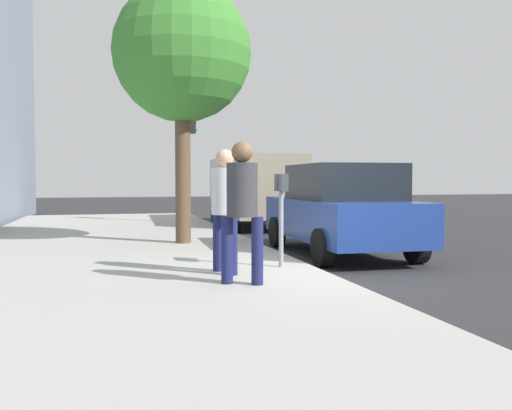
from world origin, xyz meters
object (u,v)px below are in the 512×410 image
Objects in this scene: pedestrian_bystander at (242,200)px; parked_sedan_near at (340,209)px; street_tree at (182,54)px; traffic_signal at (189,144)px; parked_van_far at (254,187)px; parking_meter at (281,200)px; pedestrian_at_meter at (225,200)px.

parked_sedan_near is at bearing -14.43° from pedestrian_bystander.
pedestrian_bystander is at bearing 139.20° from parked_sedan_near.
traffic_signal is at bearing -9.26° from street_tree.
pedestrian_bystander is 10.18m from parked_van_far.
parked_van_far is 1.46× the size of traffic_signal.
parking_meter is at bearing -179.23° from traffic_signal.
pedestrian_at_meter is 3.63m from parked_sedan_near.
pedestrian_at_meter is 0.86m from pedestrian_bystander.
pedestrian_bystander is 0.34× the size of parked_van_far.
parking_meter is at bearing -10.69° from pedestrian_bystander.
traffic_signal is at bearing 75.89° from parked_van_far.
parked_sedan_near is at bearing 19.92° from pedestrian_at_meter.
pedestrian_at_meter is at bearing 129.75° from parked_sedan_near.
parked_van_far is (8.95, -2.79, 0.08)m from pedestrian_at_meter.
parked_van_far is at bearing -104.11° from traffic_signal.
street_tree reaches higher than parking_meter.
street_tree is (4.72, 0.14, 2.86)m from pedestrian_bystander.
street_tree is (3.54, 1.03, 2.91)m from parking_meter.
pedestrian_bystander is at bearing 164.38° from parked_van_far.
street_tree is (1.55, 2.88, 3.18)m from parked_sedan_near.
parking_meter is 0.99m from pedestrian_at_meter.
parked_van_far is at bearing -12.09° from parking_meter.
parked_sedan_near is 7.58m from traffic_signal.
parking_meter is 0.27× the size of parked_van_far.
pedestrian_at_meter is at bearing 175.07° from traffic_signal.
parked_van_far reaches higher than parking_meter.
parking_meter is 8.82m from parked_van_far.
parked_sedan_near is at bearing -164.56° from traffic_signal.
pedestrian_bystander is at bearing -178.31° from street_tree.
street_tree reaches higher than parked_van_far.
pedestrian_at_meter is at bearing 109.10° from parking_meter.
traffic_signal is at bearing 0.77° from parking_meter.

